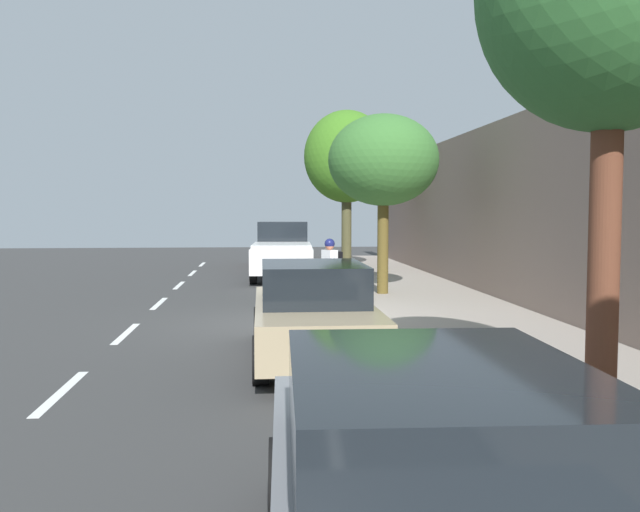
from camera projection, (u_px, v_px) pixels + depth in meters
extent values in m
plane|color=#363636|center=(280.00, 324.00, 13.95)|extent=(60.02, 60.02, 0.00)
cube|color=#9D9287|center=(449.00, 318.00, 14.26)|extent=(3.85, 37.51, 0.16)
cube|color=gray|center=(355.00, 319.00, 14.09)|extent=(0.16, 37.51, 0.16)
cube|color=white|center=(61.00, 392.00, 8.67)|extent=(0.14, 2.20, 0.01)
cube|color=white|center=(126.00, 333.00, 12.85)|extent=(0.14, 2.20, 0.01)
cube|color=white|center=(159.00, 303.00, 17.02)|extent=(0.14, 2.20, 0.01)
cube|color=white|center=(179.00, 285.00, 21.20)|extent=(0.14, 2.20, 0.01)
cube|color=white|center=(193.00, 273.00, 25.37)|extent=(0.14, 2.20, 0.01)
cube|color=white|center=(202.00, 264.00, 29.55)|extent=(0.14, 2.20, 0.01)
cube|color=white|center=(284.00, 324.00, 13.96)|extent=(0.12, 37.51, 0.01)
cube|color=gray|center=(551.00, 213.00, 14.30)|extent=(0.50, 37.51, 4.57)
cube|color=black|center=(438.00, 419.00, 3.58)|extent=(1.61, 2.14, 0.60)
cylinder|color=black|center=(501.00, 478.00, 5.04)|extent=(0.24, 0.67, 0.66)
cylinder|color=black|center=(284.00, 483.00, 4.95)|extent=(0.24, 0.67, 0.66)
cube|color=tan|center=(313.00, 323.00, 10.46)|extent=(1.77, 4.40, 0.64)
cube|color=black|center=(313.00, 283.00, 10.42)|extent=(1.55, 2.10, 0.60)
cylinder|color=black|center=(353.00, 324.00, 11.91)|extent=(0.22, 0.66, 0.66)
cylinder|color=black|center=(260.00, 326.00, 11.76)|extent=(0.22, 0.66, 0.66)
cylinder|color=black|center=(380.00, 358.00, 9.20)|extent=(0.22, 0.66, 0.66)
cylinder|color=black|center=(261.00, 360.00, 9.05)|extent=(0.22, 0.66, 0.66)
cube|color=white|center=(282.00, 257.00, 23.19)|extent=(2.20, 5.38, 0.80)
cube|color=black|center=(283.00, 233.00, 24.06)|extent=(1.79, 1.58, 0.80)
cube|color=white|center=(282.00, 245.00, 21.97)|extent=(1.98, 2.73, 0.12)
cylinder|color=black|center=(308.00, 263.00, 24.89)|extent=(0.26, 0.81, 0.80)
cylinder|color=black|center=(259.00, 264.00, 24.81)|extent=(0.26, 0.81, 0.80)
cylinder|color=black|center=(310.00, 271.00, 21.61)|extent=(0.26, 0.81, 0.80)
cylinder|color=black|center=(253.00, 272.00, 21.54)|extent=(0.26, 0.81, 0.80)
cube|color=maroon|center=(282.00, 251.00, 28.96)|extent=(1.99, 4.49, 0.64)
cube|color=black|center=(282.00, 237.00, 28.92)|extent=(1.66, 2.18, 0.60)
cylinder|color=black|center=(298.00, 256.00, 30.44)|extent=(0.26, 0.67, 0.66)
cylinder|color=black|center=(262.00, 256.00, 30.21)|extent=(0.26, 0.67, 0.66)
cylinder|color=black|center=(305.00, 260.00, 27.75)|extent=(0.26, 0.67, 0.66)
cylinder|color=black|center=(266.00, 260.00, 27.52)|extent=(0.26, 0.67, 0.66)
torus|color=black|center=(303.00, 291.00, 16.75)|extent=(0.62, 0.38, 0.69)
torus|color=black|center=(337.00, 288.00, 17.34)|extent=(0.62, 0.38, 0.69)
cylinder|color=#197233|center=(316.00, 287.00, 16.97)|extent=(0.58, 0.35, 0.51)
cylinder|color=#197233|center=(327.00, 286.00, 17.17)|extent=(0.14, 0.10, 0.47)
cylinder|color=#197233|center=(317.00, 277.00, 16.98)|extent=(0.65, 0.39, 0.05)
cylinder|color=#197233|center=(331.00, 292.00, 17.25)|extent=(0.32, 0.21, 0.19)
cylinder|color=#197233|center=(333.00, 283.00, 17.27)|extent=(0.25, 0.16, 0.33)
cylinder|color=#197233|center=(304.00, 284.00, 16.76)|extent=(0.12, 0.09, 0.33)
cube|color=black|center=(329.00, 275.00, 17.19)|extent=(0.26, 0.21, 0.05)
cylinder|color=black|center=(305.00, 275.00, 16.77)|extent=(0.25, 0.41, 0.03)
cylinder|color=#C6B284|center=(327.00, 289.00, 16.69)|extent=(0.15, 0.15, 0.80)
cylinder|color=#C6B284|center=(332.00, 290.00, 16.53)|extent=(0.15, 0.15, 0.80)
cube|color=white|center=(330.00, 261.00, 16.57)|extent=(0.39, 0.44, 0.57)
cylinder|color=white|center=(323.00, 262.00, 16.78)|extent=(0.10, 0.10, 0.54)
cylinder|color=white|center=(336.00, 263.00, 16.36)|extent=(0.10, 0.10, 0.54)
sphere|color=#CD7250|center=(330.00, 245.00, 16.54)|extent=(0.23, 0.23, 0.23)
sphere|color=navy|center=(330.00, 244.00, 16.54)|extent=(0.25, 0.25, 0.25)
cube|color=black|center=(336.00, 260.00, 16.68)|extent=(0.31, 0.35, 0.44)
cylinder|color=brown|center=(604.00, 255.00, 6.32)|extent=(0.29, 0.29, 3.50)
cylinder|color=brown|center=(383.00, 242.00, 17.76)|extent=(0.29, 0.29, 2.70)
ellipsoid|color=#386E30|center=(383.00, 160.00, 17.61)|extent=(2.88, 2.88, 2.38)
cylinder|color=#4B482B|center=(346.00, 225.00, 25.27)|extent=(0.37, 0.37, 3.31)
ellipsoid|color=#3D741F|center=(347.00, 157.00, 25.10)|extent=(3.17, 3.17, 3.41)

